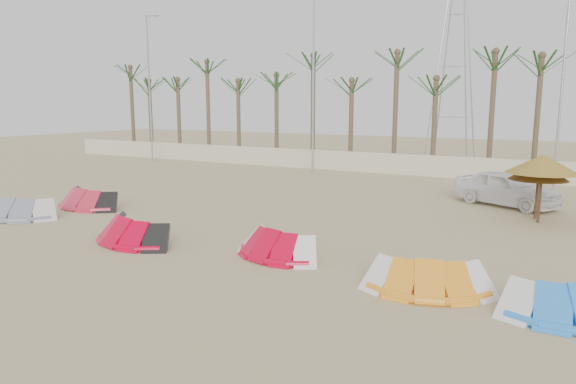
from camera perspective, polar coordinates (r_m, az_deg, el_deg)
The scene contains 15 objects.
ground at distance 13.85m, azimuth -12.37°, elevation -8.99°, with size 120.00×120.00×0.00m, color tan.
boundary_wall at distance 33.15m, azimuth 13.65°, elevation 2.96°, with size 60.00×0.30×1.30m, color beige.
palm_line at distance 34.29m, azimuth 15.84°, elevation 12.79°, with size 52.00×4.00×7.70m.
lamp_a at distance 41.41m, azimuth -15.11°, elevation 11.29°, with size 1.25×0.14×11.00m.
lamp_b at distance 33.24m, azimuth 2.88°, elevation 12.07°, with size 1.25×0.14×11.00m.
lamp_c at distance 29.79m, azimuth 28.30°, elevation 11.23°, with size 1.25×0.14×11.00m.
pylon at distance 38.79m, azimuth 17.45°, elevation 2.76°, with size 3.00×3.00×14.00m, color #A5A8AD, non-canonical shape.
kite_grey at distance 22.84m, azimuth -27.63°, elevation -1.41°, with size 3.87×2.38×0.90m.
kite_red_left at distance 23.84m, azimuth -20.84°, elevation -0.51°, with size 3.62×1.85×0.90m.
kite_red_mid at distance 17.40m, azimuth -16.23°, elevation -3.87°, with size 3.60×2.15×0.90m.
kite_red_right at distance 15.12m, azimuth -0.88°, elevation -5.52°, with size 3.15×2.07×0.90m.
kite_orange at distance 12.85m, azimuth 15.66°, elevation -8.66°, with size 3.31×2.22×0.90m.
parasol_left at distance 21.83m, azimuth 26.10°, elevation 2.11°, with size 2.20×2.20×2.23m.
parasol_mid at distance 21.14m, azimuth 26.44°, elevation 2.81°, with size 2.59×2.59×2.57m.
car at distance 24.33m, azimuth 23.08°, elevation 0.38°, with size 1.82×4.52×1.54m, color white.
Camera 1 is at (8.81, -9.74, 4.38)m, focal length 32.00 mm.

